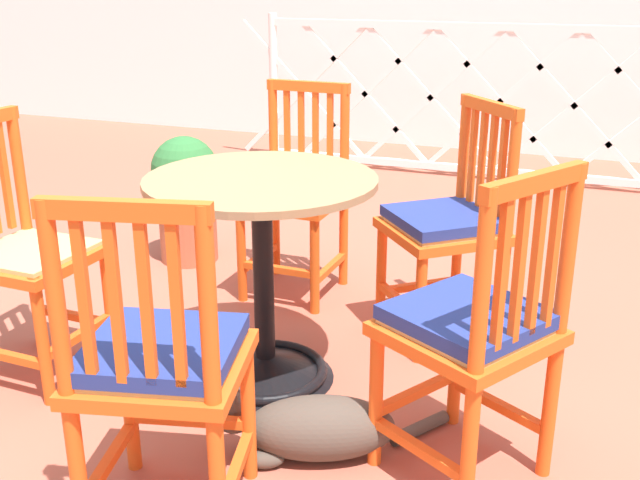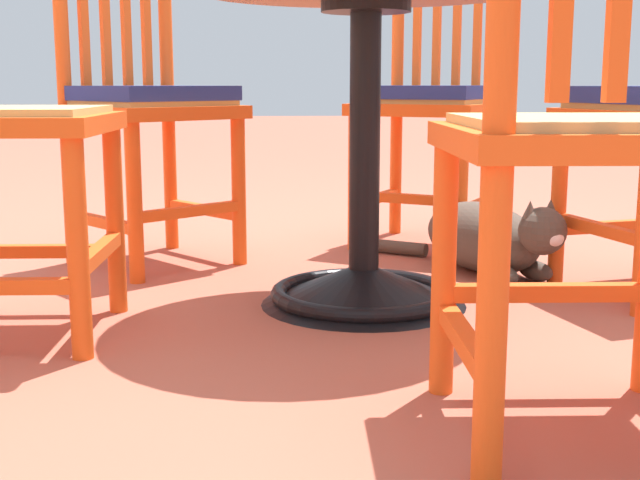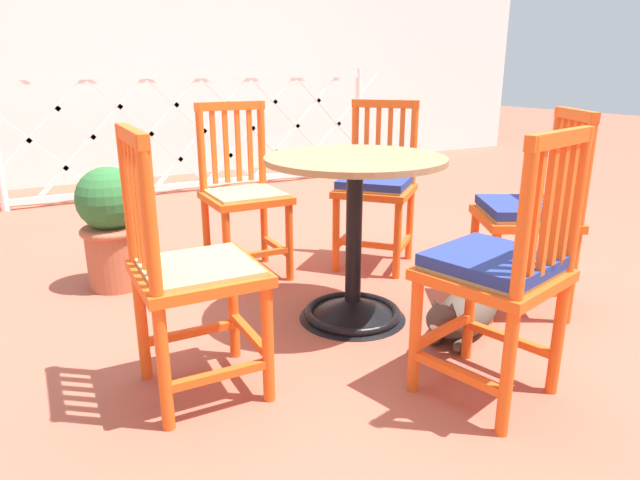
{
  "view_description": "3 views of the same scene",
  "coord_description": "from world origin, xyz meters",
  "px_view_note": "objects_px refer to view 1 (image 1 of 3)",
  "views": [
    {
      "loc": [
        1.01,
        -2.06,
        1.35
      ],
      "look_at": [
        0.17,
        0.14,
        0.51
      ],
      "focal_mm": 42.37,
      "sensor_mm": 36.0,
      "label": 1
    },
    {
      "loc": [
        -1.95,
        0.28,
        0.51
      ],
      "look_at": [
        -0.07,
        0.17,
        0.16
      ],
      "focal_mm": 48.17,
      "sensor_mm": 36.0,
      "label": 2
    },
    {
      "loc": [
        -1.27,
        -1.87,
        1.08
      ],
      "look_at": [
        -0.17,
        0.09,
        0.39
      ],
      "focal_mm": 31.33,
      "sensor_mm": 36.0,
      "label": 3
    }
  ],
  "objects_px": {
    "cafe_table": "(264,303)",
    "terracotta_planter": "(186,196)",
    "tabby_cat": "(308,428)",
    "orange_chair_at_corner": "(448,227)",
    "orange_chair_facing_out": "(296,197)",
    "orange_chair_near_fence": "(473,331)",
    "orange_chair_by_planter": "(24,256)",
    "orange_chair_tucked_in": "(161,366)"
  },
  "relations": [
    {
      "from": "tabby_cat",
      "to": "terracotta_planter",
      "type": "relative_size",
      "value": 1.01
    },
    {
      "from": "orange_chair_by_planter",
      "to": "orange_chair_facing_out",
      "type": "height_order",
      "value": "same"
    },
    {
      "from": "terracotta_planter",
      "to": "cafe_table",
      "type": "bearing_deg",
      "value": -47.67
    },
    {
      "from": "orange_chair_near_fence",
      "to": "terracotta_planter",
      "type": "height_order",
      "value": "orange_chair_near_fence"
    },
    {
      "from": "orange_chair_at_corner",
      "to": "orange_chair_facing_out",
      "type": "height_order",
      "value": "same"
    },
    {
      "from": "cafe_table",
      "to": "orange_chair_by_planter",
      "type": "relative_size",
      "value": 0.83
    },
    {
      "from": "cafe_table",
      "to": "terracotta_planter",
      "type": "relative_size",
      "value": 1.23
    },
    {
      "from": "orange_chair_near_fence",
      "to": "tabby_cat",
      "type": "bearing_deg",
      "value": -168.65
    },
    {
      "from": "orange_chair_at_corner",
      "to": "tabby_cat",
      "type": "xyz_separation_m",
      "value": [
        -0.2,
        -0.93,
        -0.35
      ]
    },
    {
      "from": "orange_chair_by_planter",
      "to": "orange_chair_at_corner",
      "type": "bearing_deg",
      "value": 31.43
    },
    {
      "from": "orange_chair_tucked_in",
      "to": "terracotta_planter",
      "type": "height_order",
      "value": "orange_chair_tucked_in"
    },
    {
      "from": "tabby_cat",
      "to": "orange_chair_at_corner",
      "type": "bearing_deg",
      "value": 77.97
    },
    {
      "from": "orange_chair_by_planter",
      "to": "orange_chair_facing_out",
      "type": "distance_m",
      "value": 1.16
    },
    {
      "from": "orange_chair_tucked_in",
      "to": "orange_chair_facing_out",
      "type": "height_order",
      "value": "same"
    },
    {
      "from": "cafe_table",
      "to": "orange_chair_facing_out",
      "type": "height_order",
      "value": "orange_chair_facing_out"
    },
    {
      "from": "orange_chair_tucked_in",
      "to": "orange_chair_near_fence",
      "type": "height_order",
      "value": "same"
    },
    {
      "from": "orange_chair_facing_out",
      "to": "terracotta_planter",
      "type": "relative_size",
      "value": 1.47
    },
    {
      "from": "orange_chair_by_planter",
      "to": "tabby_cat",
      "type": "relative_size",
      "value": 1.46
    },
    {
      "from": "orange_chair_at_corner",
      "to": "tabby_cat",
      "type": "height_order",
      "value": "orange_chair_at_corner"
    },
    {
      "from": "orange_chair_by_planter",
      "to": "orange_chair_at_corner",
      "type": "relative_size",
      "value": 1.0
    },
    {
      "from": "cafe_table",
      "to": "orange_chair_at_corner",
      "type": "relative_size",
      "value": 0.83
    },
    {
      "from": "orange_chair_facing_out",
      "to": "orange_chair_at_corner",
      "type": "bearing_deg",
      "value": -16.23
    },
    {
      "from": "orange_chair_facing_out",
      "to": "terracotta_planter",
      "type": "bearing_deg",
      "value": 165.85
    },
    {
      "from": "cafe_table",
      "to": "tabby_cat",
      "type": "bearing_deg",
      "value": -50.54
    },
    {
      "from": "orange_chair_by_planter",
      "to": "tabby_cat",
      "type": "bearing_deg",
      "value": -7.24
    },
    {
      "from": "orange_chair_by_planter",
      "to": "terracotta_planter",
      "type": "distance_m",
      "value": 1.17
    },
    {
      "from": "orange_chair_by_planter",
      "to": "orange_chair_tucked_in",
      "type": "distance_m",
      "value": 1.01
    },
    {
      "from": "orange_chair_at_corner",
      "to": "orange_chair_facing_out",
      "type": "relative_size",
      "value": 1.0
    },
    {
      "from": "orange_chair_tucked_in",
      "to": "orange_chair_near_fence",
      "type": "bearing_deg",
      "value": 34.22
    },
    {
      "from": "orange_chair_tucked_in",
      "to": "orange_chair_facing_out",
      "type": "relative_size",
      "value": 1.0
    },
    {
      "from": "orange_chair_facing_out",
      "to": "tabby_cat",
      "type": "height_order",
      "value": "orange_chair_facing_out"
    },
    {
      "from": "orange_chair_by_planter",
      "to": "tabby_cat",
      "type": "height_order",
      "value": "orange_chair_by_planter"
    },
    {
      "from": "cafe_table",
      "to": "orange_chair_tucked_in",
      "type": "relative_size",
      "value": 0.83
    },
    {
      "from": "cafe_table",
      "to": "terracotta_planter",
      "type": "xyz_separation_m",
      "value": [
        -0.85,
        0.93,
        0.04
      ]
    },
    {
      "from": "orange_chair_near_fence",
      "to": "tabby_cat",
      "type": "height_order",
      "value": "orange_chair_near_fence"
    },
    {
      "from": "orange_chair_at_corner",
      "to": "terracotta_planter",
      "type": "height_order",
      "value": "orange_chair_at_corner"
    },
    {
      "from": "orange_chair_by_planter",
      "to": "orange_chair_at_corner",
      "type": "distance_m",
      "value": 1.52
    },
    {
      "from": "orange_chair_facing_out",
      "to": "orange_chair_near_fence",
      "type": "bearing_deg",
      "value": -47.8
    },
    {
      "from": "orange_chair_by_planter",
      "to": "orange_chair_near_fence",
      "type": "relative_size",
      "value": 1.0
    },
    {
      "from": "cafe_table",
      "to": "tabby_cat",
      "type": "xyz_separation_m",
      "value": [
        0.31,
        -0.37,
        -0.19
      ]
    },
    {
      "from": "cafe_table",
      "to": "orange_chair_facing_out",
      "type": "distance_m",
      "value": 0.8
    },
    {
      "from": "orange_chair_near_fence",
      "to": "tabby_cat",
      "type": "relative_size",
      "value": 1.46
    }
  ]
}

